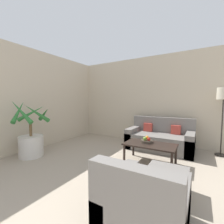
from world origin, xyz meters
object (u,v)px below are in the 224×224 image
Objects in this scene: potted_palm at (31,140)px; apple_green at (145,139)px; floor_lamp at (223,99)px; armchair at (144,206)px; ottoman at (167,181)px; coffee_table at (150,146)px; orange_fruit at (147,138)px; fruit_bowl at (147,141)px; apple_red at (149,139)px; sofa_loveseat at (160,139)px.

apple_green is (2.41, 1.08, 0.10)m from potted_palm.
potted_palm is at bearing -148.42° from floor_lamp.
ottoman is (0.07, 0.76, -0.09)m from armchair.
floor_lamp reaches higher than apple_green.
apple_green is at bearing 124.52° from ottoman.
orange_fruit is at bearing 127.93° from coffee_table.
fruit_bowl is 1.18m from ottoman.
coffee_table is at bearing -46.66° from apple_red.
apple_green reaches higher than coffee_table.
floor_lamp reaches higher than orange_fruit.
floor_lamp is (3.87, 2.38, 0.96)m from potted_palm.
coffee_table is 0.19m from apple_green.
potted_palm is 0.80× the size of sofa_loveseat.
ottoman is (0.52, -0.90, -0.19)m from coffee_table.
apple_red is at bearing 105.68° from armchair.
sofa_loveseat is 21.72× the size of orange_fruit.
apple_green reaches higher than apple_red.
apple_red is 0.89× the size of orange_fruit.
sofa_loveseat is at bearing 100.15° from armchair.
armchair is (0.56, -1.69, -0.24)m from apple_green.
potted_palm is at bearing -139.85° from sofa_loveseat.
floor_lamp is 2.13m from apple_green.
orange_fruit is at bearing 85.27° from apple_green.
armchair is at bearing -95.50° from ottoman.
ottoman is (-0.83, -2.22, -1.19)m from floor_lamp.
orange_fruit is (-0.11, 0.14, 0.14)m from coffee_table.
floor_lamp is at bearing 31.58° from potted_palm.
fruit_bowl reaches higher than ottoman.
coffee_table is 0.23m from orange_fruit.
apple_red reaches higher than ottoman.
ottoman is (0.63, -1.04, -0.33)m from orange_fruit.
fruit_bowl is 0.09m from apple_green.
floor_lamp is at bearing 41.12° from fruit_bowl.
sofa_loveseat is 0.98m from fruit_bowl.
orange_fruit is (0.01, 0.12, -0.00)m from apple_green.
apple_green is at bearing -94.73° from orange_fruit.
orange_fruit is at bearing 120.95° from ottoman.
apple_red is at bearing -89.70° from sofa_loveseat.
potted_palm is at bearing -153.60° from orange_fruit.
apple_red is (-1.38, -1.28, -0.86)m from floor_lamp.
coffee_table is at bearing 119.74° from ottoman.
apple_green is at bearing 108.41° from armchair.
floor_lamp is 23.56× the size of apple_red.
sofa_loveseat reaches higher than ottoman.
sofa_loveseat is at bearing 90.30° from apple_red.
ottoman is at bearing -59.59° from apple_red.
fruit_bowl is (-0.09, 0.07, 0.08)m from coffee_table.
coffee_table is at bearing -87.68° from sofa_loveseat.
apple_green is (-0.12, 0.02, 0.14)m from coffee_table.
potted_palm is 2.74m from coffee_table.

